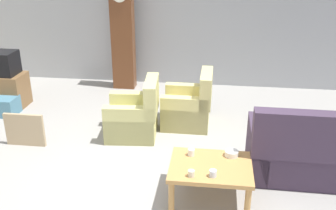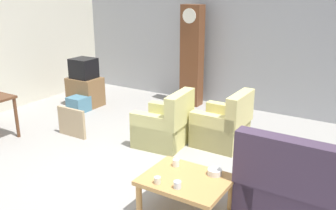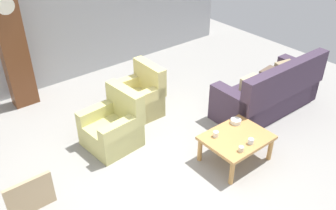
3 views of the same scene
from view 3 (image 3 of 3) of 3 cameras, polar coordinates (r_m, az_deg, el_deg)
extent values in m
plane|color=#999691|center=(5.47, 0.68, -9.63)|extent=(10.40, 10.40, 0.00)
cube|color=#9EA0A5|center=(7.51, -17.53, 14.92)|extent=(8.40, 0.16, 3.20)
cube|color=#423347|center=(6.88, 15.16, 1.07)|extent=(2.11, 0.86, 0.44)
cube|color=#423347|center=(6.46, 18.27, 3.72)|extent=(2.10, 0.22, 0.60)
cube|color=#423347|center=(7.52, 19.71, 4.09)|extent=(0.25, 0.84, 0.68)
cube|color=#423347|center=(6.18, 9.95, -0.69)|extent=(0.25, 0.84, 0.68)
cube|color=#9E8966|center=(7.08, 17.73, 5.24)|extent=(0.38, 0.19, 0.36)
cube|color=brown|center=(6.72, 15.31, 4.17)|extent=(0.37, 0.16, 0.36)
cube|color=#C6B284|center=(6.37, 12.63, 2.98)|extent=(0.36, 0.13, 0.36)
cube|color=#CCC67A|center=(5.81, -8.99, -4.65)|extent=(0.82, 0.82, 0.40)
cube|color=#CCC67A|center=(5.70, -6.78, 0.36)|extent=(0.25, 0.77, 0.52)
cube|color=#CCC67A|center=(5.96, -10.76, -2.61)|extent=(0.77, 0.23, 0.60)
cube|color=#CCC67A|center=(5.55, -7.25, -5.18)|extent=(0.77, 0.23, 0.60)
cube|color=#DACD80|center=(6.51, -5.11, 0.05)|extent=(0.76, 0.76, 0.40)
cube|color=#DACD80|center=(6.43, -2.94, 4.47)|extent=(0.18, 0.76, 0.52)
cube|color=#DACD80|center=(6.68, -6.59, 1.85)|extent=(0.76, 0.16, 0.60)
cube|color=#DACD80|center=(6.24, -3.61, -0.32)|extent=(0.76, 0.16, 0.60)
cube|color=tan|center=(5.42, 10.83, -5.12)|extent=(0.96, 0.76, 0.05)
cylinder|color=tan|center=(5.15, 10.09, -10.57)|extent=(0.07, 0.07, 0.39)
cylinder|color=tan|center=(5.69, 15.91, -6.69)|extent=(0.07, 0.07, 0.39)
cylinder|color=tan|center=(5.47, 5.08, -7.09)|extent=(0.07, 0.07, 0.39)
cylinder|color=tan|center=(5.98, 11.04, -3.77)|extent=(0.07, 0.07, 0.39)
cube|color=brown|center=(6.99, -23.25, 7.84)|extent=(0.44, 0.28, 2.14)
cylinder|color=silver|center=(6.58, -24.43, 14.16)|extent=(0.30, 0.02, 0.30)
cube|color=tan|center=(4.99, -20.98, -13.33)|extent=(0.60, 0.05, 0.51)
cylinder|color=white|center=(5.33, 7.58, -4.59)|extent=(0.08, 0.08, 0.09)
cylinder|color=silver|center=(5.29, 13.01, -5.62)|extent=(0.08, 0.08, 0.08)
cylinder|color=beige|center=(5.12, 11.53, -6.84)|extent=(0.08, 0.08, 0.08)
cylinder|color=white|center=(5.67, 10.71, -2.55)|extent=(0.16, 0.16, 0.07)
camera|label=1|loc=(3.76, 67.95, -0.86)|focal=41.62mm
camera|label=2|loc=(5.38, 56.22, 5.70)|focal=39.55mm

